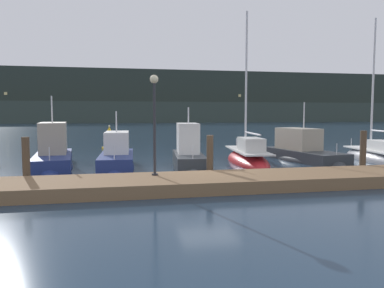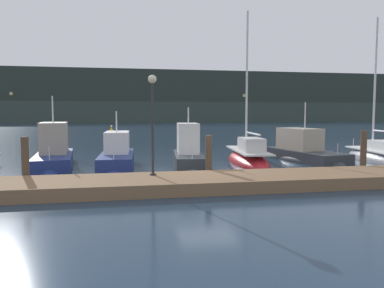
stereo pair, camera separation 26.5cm
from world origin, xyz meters
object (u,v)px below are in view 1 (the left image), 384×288
Objects in this scene: motorboat_berth_7 at (303,156)px; motorboat_berth_3 at (53,160)px; sailboat_berth_6 at (248,160)px; channel_buoy at (109,140)px; dock_lamppost at (154,108)px; motorboat_berth_5 at (188,161)px; sailboat_berth_8 at (375,159)px; motorboat_berth_4 at (117,163)px.

motorboat_berth_3 is at bearing 179.78° from motorboat_berth_7.
channel_buoy is (-7.77, 9.77, 0.52)m from sailboat_berth_6.
motorboat_berth_5 is at bearing 64.57° from dock_lamppost.
sailboat_berth_8 reaches higher than dock_lamppost.
sailboat_berth_6 reaches higher than channel_buoy.
motorboat_berth_3 is 3.40m from motorboat_berth_4.
motorboat_berth_4 is at bearing -173.90° from sailboat_berth_6.
motorboat_berth_4 is at bearing -174.47° from motorboat_berth_7.
channel_buoy is at bearing 145.33° from sailboat_berth_8.
channel_buoy is at bearing 74.19° from motorboat_berth_3.
motorboat_berth_4 is 1.14× the size of motorboat_berth_5.
channel_buoy is (-15.29, 10.57, 0.56)m from sailboat_berth_8.
sailboat_berth_8 is 18.60m from channel_buoy.
sailboat_berth_6 reaches higher than motorboat_berth_7.
dock_lamppost reaches higher than channel_buoy.
motorboat_berth_3 is 10.45m from sailboat_berth_6.
motorboat_berth_3 is 1.03× the size of motorboat_berth_7.
motorboat_berth_7 is at bearing 5.53° from motorboat_berth_4.
motorboat_berth_7 is at bearing 4.36° from sailboat_berth_6.
channel_buoy is (-4.10, 11.12, 0.30)m from motorboat_berth_5.
motorboat_berth_4 is 7.27m from sailboat_berth_6.
sailboat_berth_8 is at bearing -15.12° from motorboat_berth_7.
motorboat_berth_7 is at bearing -40.03° from channel_buoy.
sailboat_berth_6 is (7.23, 0.77, -0.12)m from motorboat_berth_4.
sailboat_berth_6 is 1.40× the size of motorboat_berth_7.
sailboat_berth_6 is at bearing 173.87° from sailboat_berth_8.
motorboat_berth_3 is at bearing 161.17° from motorboat_berth_4.
sailboat_berth_6 reaches higher than motorboat_berth_5.
motorboat_berth_5 is 0.56× the size of sailboat_berth_6.
sailboat_berth_8 is (14.75, -0.04, -0.16)m from motorboat_berth_4.
sailboat_berth_6 is 1.01× the size of sailboat_berth_8.
sailboat_berth_6 is at bearing -1.78° from motorboat_berth_3.
dock_lamppost is (-9.37, -6.19, 2.68)m from motorboat_berth_7.
motorboat_berth_5 is at bearing -177.19° from sailboat_berth_8.
sailboat_berth_8 is at bearing -34.67° from channel_buoy.
motorboat_berth_3 is 1.31× the size of motorboat_berth_5.
sailboat_berth_8 is 14.58m from dock_lamppost.
motorboat_berth_5 is 2.77× the size of channel_buoy.
channel_buoy is at bearing 139.97° from motorboat_berth_7.
motorboat_berth_4 is at bearing -18.83° from motorboat_berth_3.
motorboat_berth_7 is 4.13m from sailboat_berth_8.
sailboat_berth_6 is (10.44, -0.32, -0.23)m from motorboat_berth_3.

